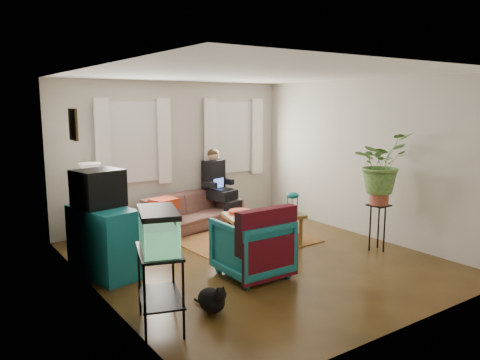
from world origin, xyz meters
TOP-DOWN VIEW (x-y plane):
  - floor at (0.00, 0.00)m, footprint 4.50×5.00m
  - ceiling at (0.00, 0.00)m, footprint 4.50×5.00m
  - wall_back at (0.00, 2.50)m, footprint 4.50×0.01m
  - wall_front at (0.00, -2.50)m, footprint 4.50×0.01m
  - wall_left at (-2.25, 0.00)m, footprint 0.01×5.00m
  - wall_right at (2.25, 0.00)m, footprint 0.01×5.00m
  - window_left at (-0.80, 2.48)m, footprint 1.08×0.04m
  - window_right at (1.25, 2.48)m, footprint 1.08×0.04m
  - curtains_left at (-0.80, 2.40)m, footprint 1.36×0.06m
  - curtains_right at (1.25, 2.40)m, footprint 1.36×0.06m
  - picture_frame at (-2.21, 0.85)m, footprint 0.04×0.32m
  - area_rug at (0.41, 0.81)m, footprint 2.08×1.70m
  - sofa at (0.04, 2.05)m, footprint 2.23×1.37m
  - seated_person at (0.76, 2.26)m, footprint 0.68×0.76m
  - side_table at (-1.65, 2.18)m, footprint 0.46×0.46m
  - table_lamp at (-1.65, 2.18)m, footprint 0.35×0.35m
  - dresser at (-1.99, 0.61)m, footprint 0.71×1.08m
  - crt_tv at (-1.99, 0.72)m, footprint 0.65×0.61m
  - aquarium_stand at (-2.00, -1.11)m, footprint 0.60×0.80m
  - aquarium at (-2.00, -1.11)m, footprint 0.54×0.73m
  - black_cat at (-1.42, -1.11)m, footprint 0.27×0.40m
  - armchair at (-0.41, -0.47)m, footprint 0.83×0.77m
  - serape_throw at (-0.41, -0.80)m, footprint 0.85×0.20m
  - coffee_table at (0.52, 0.51)m, footprint 1.34×0.97m
  - cup_a at (0.23, 0.48)m, footprint 0.17×0.17m
  - cup_b at (0.52, 0.30)m, footprint 0.14×0.14m
  - bowl at (0.87, 0.52)m, footprint 0.29×0.29m
  - snack_tray at (0.25, 0.76)m, footprint 0.46×0.46m
  - birdcage at (0.88, 0.23)m, footprint 0.24×0.24m
  - plant_stand at (1.77, -0.70)m, footprint 0.32×0.32m
  - potted_plant at (1.77, -0.70)m, footprint 0.85×0.74m

SIDE VIEW (x-z plane):
  - floor at x=0.00m, z-range -0.01..0.01m
  - area_rug at x=0.41m, z-range 0.00..0.01m
  - black_cat at x=-1.42m, z-range 0.00..0.33m
  - coffee_table at x=0.52m, z-range 0.00..0.50m
  - side_table at x=-1.65m, z-range 0.00..0.67m
  - plant_stand at x=1.77m, z-range 0.00..0.71m
  - aquarium_stand at x=-2.00m, z-range 0.00..0.80m
  - sofa at x=0.04m, z-range 0.00..0.81m
  - armchair at x=-0.41m, z-range 0.00..0.84m
  - dresser at x=-1.99m, z-range 0.00..0.90m
  - snack_tray at x=0.25m, z-range 0.50..0.54m
  - bowl at x=0.87m, z-range 0.50..0.56m
  - cup_b at x=0.52m, z-range 0.50..0.60m
  - cup_a at x=0.23m, z-range 0.50..0.61m
  - serape_throw at x=-0.41m, z-range 0.25..0.95m
  - seated_person at x=0.76m, z-range 0.00..1.24m
  - birdcage at x=0.88m, z-range 0.50..0.85m
  - table_lamp at x=-1.65m, z-range 0.65..1.27m
  - aquarium at x=-2.00m, z-range 0.80..1.21m
  - crt_tv at x=-1.99m, z-range 0.90..1.38m
  - potted_plant at x=1.77m, z-range 0.75..1.65m
  - wall_back at x=0.00m, z-range 0.00..2.60m
  - wall_front at x=0.00m, z-range 0.00..2.60m
  - wall_left at x=-2.25m, z-range 0.00..2.60m
  - wall_right at x=2.25m, z-range 0.00..2.60m
  - curtains_left at x=-0.80m, z-range 0.80..2.30m
  - curtains_right at x=1.25m, z-range 0.80..2.30m
  - window_left at x=-0.80m, z-range 0.86..2.24m
  - window_right at x=1.25m, z-range 0.86..2.24m
  - picture_frame at x=-2.21m, z-range 1.75..2.15m
  - ceiling at x=0.00m, z-range 2.60..2.60m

